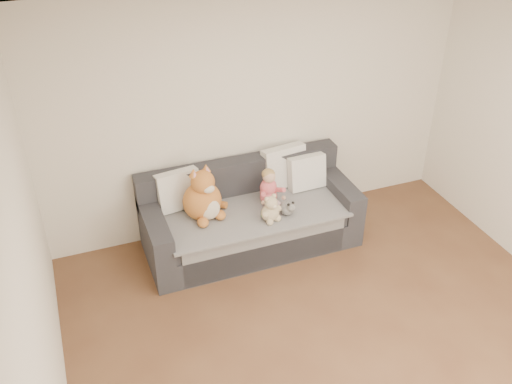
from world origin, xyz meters
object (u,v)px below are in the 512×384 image
plush_cat (203,198)px  sippy_cup (266,213)px  sofa (250,218)px  teddy_bear (271,210)px  toddler (270,190)px

plush_cat → sippy_cup: 0.64m
sofa → teddy_bear: size_ratio=7.39×
toddler → plush_cat: size_ratio=0.67×
toddler → plush_cat: plush_cat is taller
plush_cat → teddy_bear: (0.60, -0.30, -0.10)m
sofa → sippy_cup: size_ratio=19.46×
teddy_bear → sippy_cup: (-0.03, 0.05, -0.06)m
toddler → teddy_bear: 0.31m
toddler → sippy_cup: bearing=-121.6°
sippy_cup → teddy_bear: bearing=-62.2°
toddler → teddy_bear: (-0.10, -0.29, -0.04)m
toddler → plush_cat: bearing=177.0°
plush_cat → sippy_cup: (0.57, -0.25, -0.16)m
sippy_cup → toddler: bearing=60.3°
toddler → sippy_cup: toddler is taller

